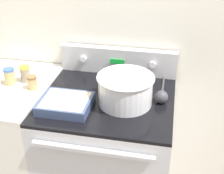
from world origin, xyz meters
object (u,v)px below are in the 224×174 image
(casserole_dish, at_px, (66,103))
(spice_jar_blue_cap, at_px, (10,76))
(spice_jar_yellow_cap, at_px, (25,74))
(mixing_bowl, at_px, (125,88))
(ladle, at_px, (162,96))
(spice_jar_brown_cap, at_px, (32,83))

(casserole_dish, height_order, spice_jar_blue_cap, spice_jar_blue_cap)
(spice_jar_yellow_cap, height_order, spice_jar_blue_cap, spice_jar_blue_cap)
(mixing_bowl, bearing_deg, spice_jar_blue_cap, 175.76)
(mixing_bowl, xyz_separation_m, spice_jar_yellow_cap, (-0.62, 0.10, -0.03))
(mixing_bowl, xyz_separation_m, casserole_dish, (-0.30, -0.11, -0.06))
(mixing_bowl, distance_m, casserole_dish, 0.32)
(ladle, bearing_deg, spice_jar_blue_cap, -179.52)
(ladle, relative_size, spice_jar_blue_cap, 3.22)
(casserole_dish, height_order, spice_jar_brown_cap, spice_jar_brown_cap)
(casserole_dish, relative_size, spice_jar_brown_cap, 3.24)
(mixing_bowl, height_order, casserole_dish, mixing_bowl)
(casserole_dish, distance_m, ladle, 0.51)
(casserole_dish, relative_size, spice_jar_yellow_cap, 2.66)
(spice_jar_brown_cap, distance_m, spice_jar_blue_cap, 0.16)
(mixing_bowl, distance_m, spice_jar_yellow_cap, 0.63)
(spice_jar_yellow_cap, relative_size, spice_jar_blue_cap, 0.99)
(mixing_bowl, relative_size, spice_jar_blue_cap, 3.02)
(casserole_dish, bearing_deg, spice_jar_brown_cap, 151.02)
(spice_jar_yellow_cap, distance_m, spice_jar_blue_cap, 0.09)
(casserole_dish, bearing_deg, mixing_bowl, 20.36)
(mixing_bowl, xyz_separation_m, spice_jar_blue_cap, (-0.69, 0.05, -0.03))
(casserole_dish, height_order, ladle, ladle)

